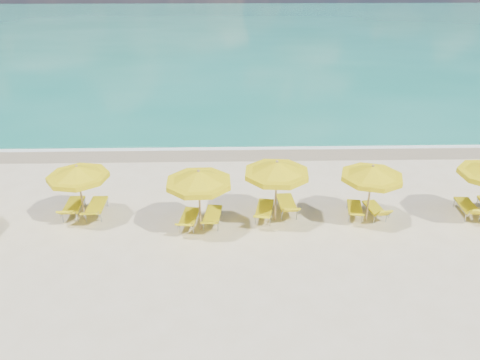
{
  "coord_description": "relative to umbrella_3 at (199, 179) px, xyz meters",
  "views": [
    {
      "loc": [
        -0.41,
        -15.45,
        9.43
      ],
      "look_at": [
        0.0,
        1.5,
        1.2
      ],
      "focal_mm": 35.0,
      "sensor_mm": 36.0,
      "label": 1
    }
  ],
  "objects": [
    {
      "name": "umbrella_3",
      "position": [
        0.0,
        0.0,
        0.0
      ],
      "size": [
        3.27,
        3.27,
        2.5
      ],
      "rotation": [
        0.0,
        0.0,
        0.43
      ],
      "color": "tan",
      "rests_on": "ground"
    },
    {
      "name": "lounger_4_left",
      "position": [
        2.47,
        0.82,
        -1.9
      ],
      "size": [
        0.96,
        2.02,
        0.74
      ],
      "rotation": [
        0.0,
        0.0,
        -0.18
      ],
      "color": "#A5A8AD",
      "rests_on": "ground"
    },
    {
      "name": "lounger_5_left",
      "position": [
        6.06,
        0.85,
        -1.92
      ],
      "size": [
        0.84,
        1.78,
        0.68
      ],
      "rotation": [
        0.0,
        0.0,
        -0.17
      ],
      "color": "#A5A8AD",
      "rests_on": "ground"
    },
    {
      "name": "wet_sand_band",
      "position": [
        1.53,
        7.68,
        -2.13
      ],
      "size": [
        120.0,
        2.6,
        0.01
      ],
      "primitive_type": "cube",
      "color": "tan",
      "rests_on": "ground"
    },
    {
      "name": "umbrella_2",
      "position": [
        -4.59,
        0.86,
        -0.12
      ],
      "size": [
        2.76,
        2.76,
        2.35
      ],
      "rotation": [
        0.0,
        0.0,
        0.21
      ],
      "color": "tan",
      "rests_on": "ground"
    },
    {
      "name": "whitecap_far",
      "position": [
        9.53,
        24.28,
        -2.13
      ],
      "size": [
        18.0,
        0.3,
        0.05
      ],
      "primitive_type": "cube",
      "color": "white",
      "rests_on": "ground"
    },
    {
      "name": "lounger_3_left",
      "position": [
        -0.45,
        0.27,
        -1.91
      ],
      "size": [
        0.82,
        1.89,
        0.74
      ],
      "rotation": [
        0.0,
        0.0,
        -0.13
      ],
      "color": "#A5A8AD",
      "rests_on": "ground"
    },
    {
      "name": "ocean",
      "position": [
        1.53,
        48.28,
        -2.13
      ],
      "size": [
        120.0,
        80.0,
        0.3
      ],
      "primitive_type": "cube",
      "color": "#157964",
      "rests_on": "ground"
    },
    {
      "name": "lounger_5_right",
      "position": [
        6.86,
        0.81,
        -1.92
      ],
      "size": [
        0.77,
        1.67,
        0.78
      ],
      "rotation": [
        0.0,
        0.0,
        0.14
      ],
      "color": "#A5A8AD",
      "rests_on": "ground"
    },
    {
      "name": "umbrella_4",
      "position": [
        2.88,
        0.63,
        0.05
      ],
      "size": [
        3.16,
        3.16,
        2.55
      ],
      "rotation": [
        0.0,
        0.0,
        0.31
      ],
      "color": "tan",
      "rests_on": "ground"
    },
    {
      "name": "lounger_3_right",
      "position": [
        0.45,
        0.42,
        -1.91
      ],
      "size": [
        0.8,
        1.91,
        0.72
      ],
      "rotation": [
        0.0,
        0.0,
        -0.11
      ],
      "color": "#A5A8AD",
      "rests_on": "ground"
    },
    {
      "name": "whitecap_near",
      "position": [
        -4.47,
        17.28,
        -2.13
      ],
      "size": [
        14.0,
        0.36,
        0.05
      ],
      "primitive_type": "cube",
      "color": "white",
      "rests_on": "ground"
    },
    {
      "name": "ground_plane",
      "position": [
        1.53,
        0.28,
        -2.13
      ],
      "size": [
        120.0,
        120.0,
        0.0
      ],
      "primitive_type": "plane",
      "color": "beige"
    },
    {
      "name": "lounger_6_left",
      "position": [
        10.58,
        0.84,
        -1.9
      ],
      "size": [
        0.73,
        1.84,
        0.84
      ],
      "rotation": [
        0.0,
        0.0,
        -0.07
      ],
      "color": "#A5A8AD",
      "rests_on": "ground"
    },
    {
      "name": "lounger_2_left",
      "position": [
        -5.12,
        1.23,
        -1.89
      ],
      "size": [
        0.72,
        1.95,
        0.82
      ],
      "rotation": [
        0.0,
        0.0,
        0.05
      ],
      "color": "#A5A8AD",
      "rests_on": "ground"
    },
    {
      "name": "foam_line",
      "position": [
        1.53,
        8.48,
        -2.13
      ],
      "size": [
        120.0,
        1.2,
        0.03
      ],
      "primitive_type": "cube",
      "color": "white",
      "rests_on": "ground"
    },
    {
      "name": "lounger_2_right",
      "position": [
        -4.2,
        1.2,
        -1.9
      ],
      "size": [
        0.67,
        1.97,
        0.76
      ],
      "rotation": [
        0.0,
        0.0,
        0.01
      ],
      "color": "#A5A8AD",
      "rests_on": "ground"
    },
    {
      "name": "lounger_4_right",
      "position": [
        3.4,
        1.2,
        -1.89
      ],
      "size": [
        0.78,
        2.03,
        0.86
      ],
      "rotation": [
        0.0,
        0.0,
        0.06
      ],
      "color": "#A5A8AD",
      "rests_on": "ground"
    },
    {
      "name": "umbrella_5",
      "position": [
        6.44,
        0.49,
        -0.08
      ],
      "size": [
        2.61,
        2.61,
        2.4
      ],
      "rotation": [
        0.0,
        0.0,
        0.11
      ],
      "color": "tan",
      "rests_on": "ground"
    }
  ]
}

